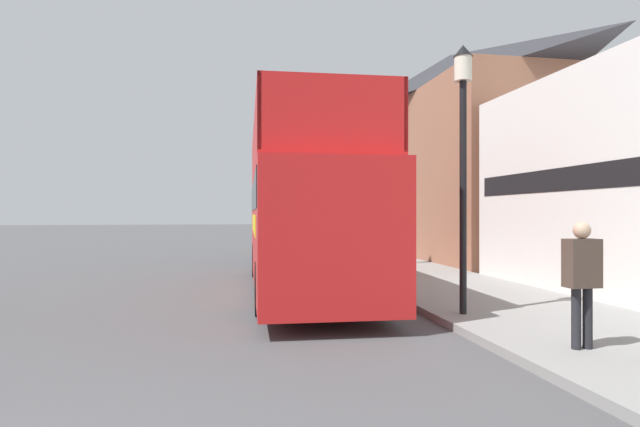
{
  "coord_description": "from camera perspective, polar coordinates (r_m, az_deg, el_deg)",
  "views": [
    {
      "loc": [
        2.23,
        -2.71,
        1.99
      ],
      "look_at": [
        4.44,
        9.31,
        2.0
      ],
      "focal_mm": 28.0,
      "sensor_mm": 36.0,
      "label": 1
    }
  ],
  "objects": [
    {
      "name": "pedestrian_third",
      "position": [
        7.77,
        27.75,
        -5.98
      ],
      "size": [
        0.46,
        0.25,
        1.74
      ],
      "color": "#232328",
      "rests_on": "sidewalk"
    },
    {
      "name": "lamp_post_third",
      "position": [
        25.75,
        -1.09,
        2.88
      ],
      "size": [
        0.35,
        0.35,
        4.58
      ],
      "color": "black",
      "rests_on": "sidewalk"
    },
    {
      "name": "parked_car_ahead_of_bus",
      "position": [
        21.49,
        -3.51,
        -3.59
      ],
      "size": [
        1.97,
        4.47,
        1.42
      ],
      "rotation": [
        0.0,
        0.0,
        -0.02
      ],
      "color": "navy",
      "rests_on": "ground_plane"
    },
    {
      "name": "tour_bus",
      "position": [
        13.0,
        -1.99,
        -0.4
      ],
      "size": [
        2.91,
        10.23,
        4.32
      ],
      "rotation": [
        0.0,
        0.0,
        -0.04
      ],
      "color": "red",
      "rests_on": "ground_plane"
    },
    {
      "name": "ground_plane",
      "position": [
        23.9,
        -15.76,
        -4.83
      ],
      "size": [
        144.0,
        144.0,
        0.0
      ],
      "primitive_type": "plane",
      "color": "#4C4C4F"
    },
    {
      "name": "lamp_post_nearest",
      "position": [
        9.74,
        16.04,
        9.2
      ],
      "size": [
        0.35,
        0.35,
        4.99
      ],
      "color": "black",
      "rests_on": "sidewalk"
    },
    {
      "name": "brick_terrace_rear",
      "position": [
        25.36,
        14.61,
        6.5
      ],
      "size": [
        6.0,
        16.05,
        9.76
      ],
      "color": "#9E664C",
      "rests_on": "ground_plane"
    },
    {
      "name": "sidewalk",
      "position": [
        21.57,
        4.98,
        -5.16
      ],
      "size": [
        3.91,
        108.0,
        0.14
      ],
      "color": "gray",
      "rests_on": "ground_plane"
    },
    {
      "name": "lamp_post_second",
      "position": [
        17.61,
        3.84,
        5.37
      ],
      "size": [
        0.35,
        0.35,
        5.15
      ],
      "color": "black",
      "rests_on": "sidewalk"
    }
  ]
}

